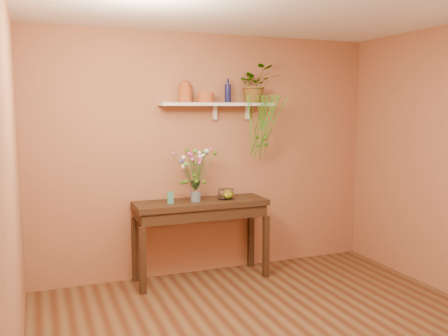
% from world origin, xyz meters
% --- Properties ---
extents(room, '(4.04, 4.04, 2.70)m').
position_xyz_m(room, '(0.00, 0.00, 1.35)').
color(room, brown).
rests_on(room, ground).
extents(sideboard, '(1.45, 0.47, 0.88)m').
position_xyz_m(sideboard, '(-0.19, 1.75, 0.75)').
color(sideboard, '#3A2314').
rests_on(sideboard, ground).
extents(wall_shelf, '(1.30, 0.24, 0.19)m').
position_xyz_m(wall_shelf, '(0.06, 1.87, 1.92)').
color(wall_shelf, white).
rests_on(wall_shelf, room).
extents(terracotta_jug, '(0.15, 0.15, 0.24)m').
position_xyz_m(terracotta_jug, '(-0.32, 1.88, 2.05)').
color(terracotta_jug, '#A84B21').
rests_on(terracotta_jug, wall_shelf).
extents(terracotta_pot, '(0.20, 0.20, 0.11)m').
position_xyz_m(terracotta_pot, '(-0.10, 1.85, 1.99)').
color(terracotta_pot, '#A84B21').
rests_on(terracotta_pot, wall_shelf).
extents(blue_bottle, '(0.09, 0.09, 0.26)m').
position_xyz_m(blue_bottle, '(0.17, 1.88, 2.05)').
color(blue_bottle, '#141540').
rests_on(blue_bottle, wall_shelf).
extents(spider_plant, '(0.42, 0.38, 0.42)m').
position_xyz_m(spider_plant, '(0.49, 1.87, 2.15)').
color(spider_plant, '#366814').
rests_on(spider_plant, wall_shelf).
extents(plant_fronds, '(0.46, 0.46, 0.73)m').
position_xyz_m(plant_fronds, '(0.52, 1.70, 1.64)').
color(plant_fronds, '#366814').
rests_on(plant_fronds, wall_shelf).
extents(glass_vase, '(0.11, 0.11, 0.23)m').
position_xyz_m(glass_vase, '(-0.26, 1.71, 0.98)').
color(glass_vase, white).
rests_on(glass_vase, sideboard).
extents(bouquet, '(0.45, 0.49, 0.46)m').
position_xyz_m(bouquet, '(-0.28, 1.72, 1.30)').
color(bouquet, '#386B28').
rests_on(bouquet, glass_vase).
extents(glass_bowl, '(0.18, 0.18, 0.11)m').
position_xyz_m(glass_bowl, '(0.10, 1.74, 0.93)').
color(glass_bowl, white).
rests_on(glass_bowl, sideboard).
extents(lemon, '(0.08, 0.08, 0.08)m').
position_xyz_m(lemon, '(0.12, 1.74, 0.93)').
color(lemon, yellow).
rests_on(lemon, glass_bowl).
extents(carton, '(0.07, 0.06, 0.13)m').
position_xyz_m(carton, '(-0.55, 1.71, 0.94)').
color(carton, '#2A687C').
rests_on(carton, sideboard).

